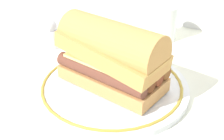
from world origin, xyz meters
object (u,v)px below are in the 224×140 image
object	(u,v)px
sausage_sandwich	(112,55)
plate	(112,86)
salt_shaker	(51,34)
drinking_glass	(164,25)

from	to	relation	value
sausage_sandwich	plate	bearing A→B (deg)	146.91
plate	salt_shaker	xyz separation A→B (m)	(-0.22, 0.09, 0.03)
salt_shaker	plate	bearing A→B (deg)	-22.58
plate	salt_shaker	bearing A→B (deg)	157.42
sausage_sandwich	drinking_glass	world-z (taller)	sausage_sandwich
sausage_sandwich	salt_shaker	bearing A→B (deg)	165.96
plate	drinking_glass	world-z (taller)	drinking_glass
drinking_glass	salt_shaker	size ratio (longest dim) A/B	1.23
sausage_sandwich	drinking_glass	xyz separation A→B (m)	(0.00, 0.26, -0.04)
sausage_sandwich	drinking_glass	distance (m)	0.27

